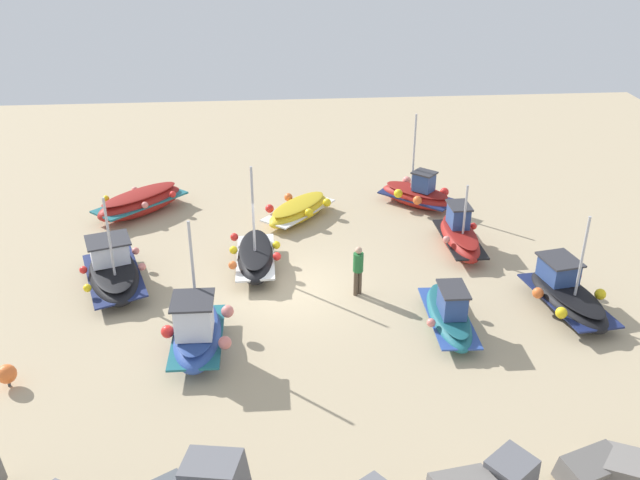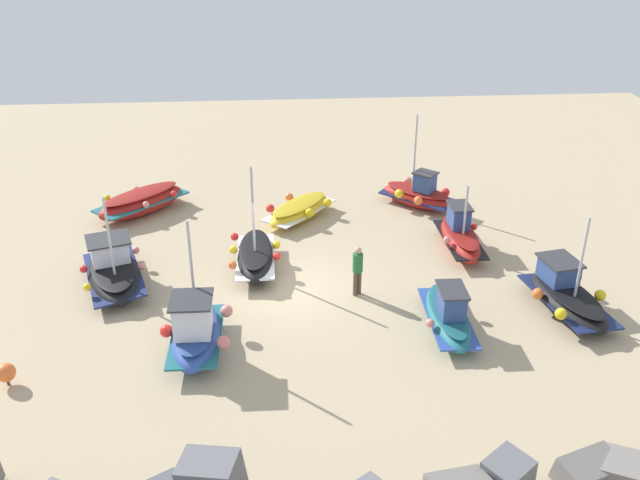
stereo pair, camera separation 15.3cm
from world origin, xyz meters
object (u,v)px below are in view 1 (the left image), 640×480
fishing_boat_6 (459,236)px  person_walking (358,267)px  fishing_boat_0 (417,194)px  fishing_boat_4 (140,202)px  fishing_boat_3 (255,257)px  mooring_buoy_0 (7,374)px  fishing_boat_5 (299,210)px  fishing_boat_1 (113,271)px  fishing_boat_8 (197,332)px  fishing_boat_7 (567,295)px  fishing_boat_2 (449,314)px

fishing_boat_6 → person_walking: bearing=123.5°
fishing_boat_0 → fishing_boat_4: 10.93m
fishing_boat_3 → mooring_buoy_0: bearing=132.1°
fishing_boat_3 → fishing_boat_5: (-1.64, -3.79, -0.07)m
fishing_boat_1 → fishing_boat_3: (-4.53, -0.70, -0.05)m
fishing_boat_3 → fishing_boat_8: size_ratio=0.99×
fishing_boat_1 → person_walking: size_ratio=2.45×
fishing_boat_8 → mooring_buoy_0: 4.87m
fishing_boat_6 → fishing_boat_7: (-2.19, 4.14, -0.02)m
fishing_boat_1 → fishing_boat_7: 14.11m
fishing_boat_8 → person_walking: 5.44m
fishing_boat_6 → fishing_boat_7: fishing_boat_7 is taller
fishing_boat_1 → person_walking: 7.83m
fishing_boat_5 → fishing_boat_8: (3.20, 8.34, 0.25)m
fishing_boat_1 → fishing_boat_0: bearing=-81.6°
fishing_boat_7 → mooring_buoy_0: bearing=88.0°
fishing_boat_4 → fishing_boat_8: (-2.93, 9.33, 0.13)m
fishing_boat_4 → fishing_boat_5: (-6.13, 0.99, -0.11)m
fishing_boat_3 → fishing_boat_5: bearing=-23.4°
fishing_boat_5 → fishing_boat_2: bearing=-113.0°
fishing_boat_2 → fishing_boat_7: size_ratio=0.91×
fishing_boat_0 → fishing_boat_1: fishing_boat_0 is taller
fishing_boat_3 → fishing_boat_8: 4.80m
fishing_boat_5 → fishing_boat_7: (-7.71, 7.07, 0.11)m
fishing_boat_7 → fishing_boat_6: bearing=17.1°
fishing_boat_6 → person_walking: size_ratio=1.98×
fishing_boat_1 → fishing_boat_6: 11.79m
fishing_boat_2 → fishing_boat_5: (3.94, -7.76, -0.07)m
fishing_boat_3 → fishing_boat_7: bearing=-109.3°
person_walking → fishing_boat_1: bearing=47.0°
fishing_boat_0 → fishing_boat_4: fishing_boat_0 is taller
fishing_boat_2 → fishing_boat_5: bearing=-152.6°
fishing_boat_2 → fishing_boat_1: bearing=-107.4°
fishing_boat_5 → fishing_boat_6: fishing_boat_6 is taller
fishing_boat_0 → person_walking: (3.25, 6.61, 0.47)m
fishing_boat_6 → fishing_boat_8: fishing_boat_8 is taller
fishing_boat_0 → fishing_boat_6: 3.90m
fishing_boat_1 → fishing_boat_8: size_ratio=1.07×
fishing_boat_4 → mooring_buoy_0: (1.80, 10.47, -0.11)m
fishing_boat_5 → mooring_buoy_0: fishing_boat_5 is taller
fishing_boat_0 → fishing_boat_5: (4.80, 0.91, -0.11)m
fishing_boat_0 → person_walking: 7.38m
fishing_boat_8 → fishing_boat_2: bearing=95.2°
fishing_boat_8 → fishing_boat_3: bearing=161.6°
fishing_boat_0 → fishing_boat_3: bearing=-101.7°
fishing_boat_5 → fishing_boat_7: bearing=-92.5°
person_walking → mooring_buoy_0: size_ratio=2.62×
fishing_boat_0 → fishing_boat_5: size_ratio=1.14×
fishing_boat_3 → person_walking: size_ratio=2.25×
fishing_boat_2 → fishing_boat_3: size_ratio=0.90×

